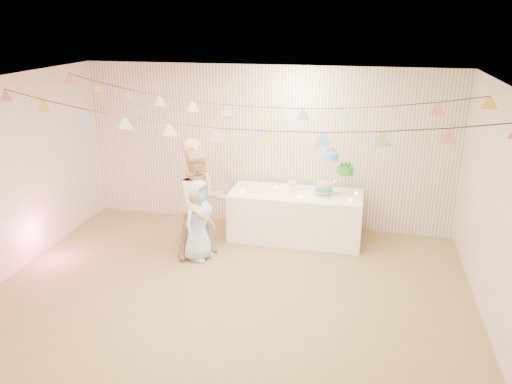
% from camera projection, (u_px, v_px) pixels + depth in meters
% --- Properties ---
extents(floor, '(6.00, 6.00, 0.00)m').
position_uv_depth(floor, '(226.00, 300.00, 6.14)').
color(floor, olive).
rests_on(floor, ground).
extents(ceiling, '(6.00, 6.00, 0.00)m').
position_uv_depth(ceiling, '(221.00, 86.00, 5.27)').
color(ceiling, white).
rests_on(ceiling, ground).
extents(back_wall, '(6.00, 6.00, 0.00)m').
position_uv_depth(back_wall, '(266.00, 148.00, 8.01)').
color(back_wall, white).
rests_on(back_wall, ground).
extents(front_wall, '(6.00, 6.00, 0.00)m').
position_uv_depth(front_wall, '(125.00, 328.00, 3.41)').
color(front_wall, white).
rests_on(front_wall, ground).
extents(right_wall, '(5.00, 5.00, 0.00)m').
position_uv_depth(right_wall, '(506.00, 223.00, 5.11)').
color(right_wall, white).
rests_on(right_wall, ground).
extents(table, '(2.01, 0.81, 0.75)m').
position_uv_depth(table, '(295.00, 216.00, 7.72)').
color(table, white).
rests_on(table, floor).
extents(cake_stand, '(0.61, 0.36, 0.68)m').
position_uv_depth(cake_stand, '(334.00, 173.00, 7.42)').
color(cake_stand, silver).
rests_on(cake_stand, table).
extents(cake_bottom, '(0.31, 0.31, 0.15)m').
position_uv_depth(cake_bottom, '(323.00, 190.00, 7.48)').
color(cake_bottom, teal).
rests_on(cake_bottom, cake_stand).
extents(cake_middle, '(0.27, 0.27, 0.22)m').
position_uv_depth(cake_middle, '(346.00, 171.00, 7.46)').
color(cake_middle, '#2B921F').
rests_on(cake_middle, cake_stand).
extents(cake_top_tier, '(0.25, 0.25, 0.19)m').
position_uv_depth(cake_top_tier, '(331.00, 155.00, 7.31)').
color(cake_top_tier, '#51ACFF').
rests_on(cake_top_tier, cake_stand).
extents(platter, '(0.31, 0.31, 0.02)m').
position_uv_depth(platter, '(257.00, 191.00, 7.67)').
color(platter, white).
rests_on(platter, table).
extents(posy, '(0.15, 0.15, 0.17)m').
position_uv_depth(posy, '(292.00, 186.00, 7.63)').
color(posy, white).
rests_on(posy, table).
extents(person_adult_a, '(0.50, 0.67, 1.67)m').
position_uv_depth(person_adult_a, '(197.00, 194.00, 7.31)').
color(person_adult_a, tan).
rests_on(person_adult_a, floor).
extents(person_adult_b, '(0.97, 0.97, 1.58)m').
position_uv_depth(person_adult_b, '(201.00, 204.00, 7.02)').
color(person_adult_b, tan).
rests_on(person_adult_b, floor).
extents(person_child, '(0.52, 0.67, 1.20)m').
position_uv_depth(person_child, '(198.00, 220.00, 7.01)').
color(person_child, '#AED1F6').
rests_on(person_child, floor).
extents(bunting_back, '(5.60, 1.10, 0.40)m').
position_uv_depth(bunting_back, '(246.00, 95.00, 6.37)').
color(bunting_back, pink).
rests_on(bunting_back, ceiling).
extents(bunting_front, '(5.60, 0.90, 0.36)m').
position_uv_depth(bunting_front, '(217.00, 116.00, 5.18)').
color(bunting_front, '#72A5E5').
rests_on(bunting_front, ceiling).
extents(tealight_0, '(0.04, 0.04, 0.03)m').
position_uv_depth(tealight_0, '(243.00, 191.00, 7.61)').
color(tealight_0, '#FFD88C').
rests_on(tealight_0, table).
extents(tealight_1, '(0.04, 0.04, 0.03)m').
position_uv_depth(tealight_1, '(276.00, 186.00, 7.83)').
color(tealight_1, '#FFD88C').
rests_on(tealight_1, table).
extents(tealight_2, '(0.04, 0.04, 0.03)m').
position_uv_depth(tealight_2, '(301.00, 197.00, 7.37)').
color(tealight_2, '#FFD88C').
rests_on(tealight_2, table).
extents(tealight_3, '(0.04, 0.04, 0.03)m').
position_uv_depth(tealight_3, '(320.00, 189.00, 7.72)').
color(tealight_3, '#FFD88C').
rests_on(tealight_3, table).
extents(tealight_4, '(0.04, 0.04, 0.03)m').
position_uv_depth(tealight_4, '(350.00, 200.00, 7.26)').
color(tealight_4, '#FFD88C').
rests_on(tealight_4, table).
extents(tealight_5, '(0.04, 0.04, 0.03)m').
position_uv_depth(tealight_5, '(356.00, 193.00, 7.55)').
color(tealight_5, '#FFD88C').
rests_on(tealight_5, table).
extents(tealight_6, '(0.04, 0.04, 0.03)m').
position_uv_depth(tealight_6, '(316.00, 190.00, 7.67)').
color(tealight_6, '#FFD88C').
rests_on(tealight_6, table).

